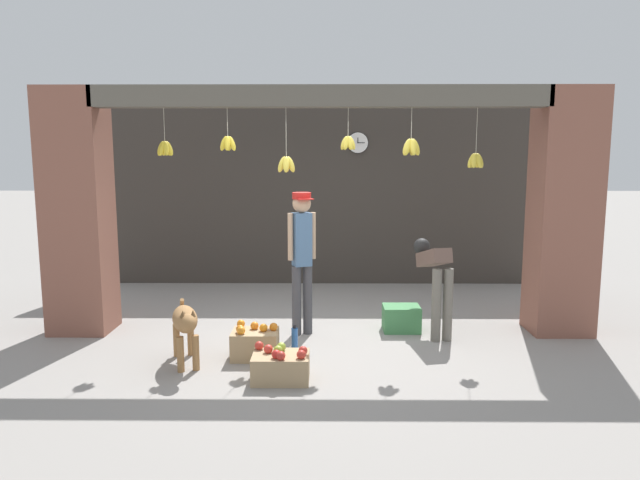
{
  "coord_description": "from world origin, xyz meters",
  "views": [
    {
      "loc": [
        0.06,
        -6.44,
        2.1
      ],
      "look_at": [
        0.0,
        0.44,
        1.1
      ],
      "focal_mm": 32.0,
      "sensor_mm": 36.0,
      "label": 1
    }
  ],
  "objects_px": {
    "shopkeeper": "(302,251)",
    "water_bottle": "(295,340)",
    "fruit_crate_apples": "(281,366)",
    "produce_box_green": "(401,318)",
    "wall_clock": "(358,143)",
    "dog": "(185,323)",
    "fruit_crate_oranges": "(255,343)",
    "worker_stooping": "(435,274)"
  },
  "relations": [
    {
      "from": "fruit_crate_apples",
      "to": "wall_clock",
      "type": "relative_size",
      "value": 1.54
    },
    {
      "from": "produce_box_green",
      "to": "fruit_crate_oranges",
      "type": "bearing_deg",
      "value": -150.04
    },
    {
      "from": "fruit_crate_oranges",
      "to": "produce_box_green",
      "type": "bearing_deg",
      "value": 29.96
    },
    {
      "from": "fruit_crate_oranges",
      "to": "water_bottle",
      "type": "distance_m",
      "value": 0.45
    },
    {
      "from": "worker_stooping",
      "to": "produce_box_green",
      "type": "bearing_deg",
      "value": 146.07
    },
    {
      "from": "shopkeeper",
      "to": "fruit_crate_oranges",
      "type": "relative_size",
      "value": 3.52
    },
    {
      "from": "dog",
      "to": "shopkeeper",
      "type": "bearing_deg",
      "value": 112.57
    },
    {
      "from": "dog",
      "to": "worker_stooping",
      "type": "relative_size",
      "value": 0.79
    },
    {
      "from": "worker_stooping",
      "to": "fruit_crate_apples",
      "type": "relative_size",
      "value": 2.05
    },
    {
      "from": "water_bottle",
      "to": "produce_box_green",
      "type": "bearing_deg",
      "value": 31.74
    },
    {
      "from": "dog",
      "to": "fruit_crate_oranges",
      "type": "relative_size",
      "value": 1.81
    },
    {
      "from": "shopkeeper",
      "to": "produce_box_green",
      "type": "xyz_separation_m",
      "value": [
        1.21,
        0.15,
        -0.85
      ]
    },
    {
      "from": "shopkeeper",
      "to": "water_bottle",
      "type": "height_order",
      "value": "shopkeeper"
    },
    {
      "from": "dog",
      "to": "fruit_crate_oranges",
      "type": "distance_m",
      "value": 0.76
    },
    {
      "from": "wall_clock",
      "to": "shopkeeper",
      "type": "bearing_deg",
      "value": -106.21
    },
    {
      "from": "worker_stooping",
      "to": "fruit_crate_apples",
      "type": "bearing_deg",
      "value": -151.57
    },
    {
      "from": "worker_stooping",
      "to": "water_bottle",
      "type": "relative_size",
      "value": 3.73
    },
    {
      "from": "shopkeeper",
      "to": "fruit_crate_oranges",
      "type": "bearing_deg",
      "value": 38.75
    },
    {
      "from": "fruit_crate_apples",
      "to": "wall_clock",
      "type": "distance_m",
      "value": 4.83
    },
    {
      "from": "worker_stooping",
      "to": "produce_box_green",
      "type": "height_order",
      "value": "worker_stooping"
    },
    {
      "from": "fruit_crate_apples",
      "to": "water_bottle",
      "type": "xyz_separation_m",
      "value": [
        0.09,
        0.8,
        -0.0
      ]
    },
    {
      "from": "shopkeeper",
      "to": "fruit_crate_apples",
      "type": "xyz_separation_m",
      "value": [
        -0.15,
        -1.44,
        -0.87
      ]
    },
    {
      "from": "fruit_crate_apples",
      "to": "produce_box_green",
      "type": "bearing_deg",
      "value": 49.47
    },
    {
      "from": "water_bottle",
      "to": "fruit_crate_apples",
      "type": "bearing_deg",
      "value": -96.36
    },
    {
      "from": "produce_box_green",
      "to": "water_bottle",
      "type": "relative_size",
      "value": 1.5
    },
    {
      "from": "produce_box_green",
      "to": "shopkeeper",
      "type": "bearing_deg",
      "value": -173.07
    },
    {
      "from": "produce_box_green",
      "to": "wall_clock",
      "type": "relative_size",
      "value": 1.27
    },
    {
      "from": "shopkeeper",
      "to": "wall_clock",
      "type": "relative_size",
      "value": 4.87
    },
    {
      "from": "shopkeeper",
      "to": "water_bottle",
      "type": "distance_m",
      "value": 1.08
    },
    {
      "from": "fruit_crate_oranges",
      "to": "wall_clock",
      "type": "relative_size",
      "value": 1.38
    },
    {
      "from": "fruit_crate_oranges",
      "to": "fruit_crate_apples",
      "type": "xyz_separation_m",
      "value": [
        0.32,
        -0.62,
        -0.02
      ]
    },
    {
      "from": "water_bottle",
      "to": "wall_clock",
      "type": "distance_m",
      "value": 4.14
    },
    {
      "from": "produce_box_green",
      "to": "wall_clock",
      "type": "xyz_separation_m",
      "value": [
        -0.4,
        2.62,
        2.18
      ]
    },
    {
      "from": "dog",
      "to": "shopkeeper",
      "type": "distance_m",
      "value": 1.64
    },
    {
      "from": "fruit_crate_apples",
      "to": "produce_box_green",
      "type": "height_order",
      "value": "fruit_crate_apples"
    },
    {
      "from": "produce_box_green",
      "to": "fruit_crate_apples",
      "type": "bearing_deg",
      "value": -130.53
    },
    {
      "from": "shopkeeper",
      "to": "produce_box_green",
      "type": "height_order",
      "value": "shopkeeper"
    },
    {
      "from": "dog",
      "to": "fruit_crate_oranges",
      "type": "xyz_separation_m",
      "value": [
        0.68,
        0.2,
        -0.28
      ]
    },
    {
      "from": "worker_stooping",
      "to": "fruit_crate_apples",
      "type": "distance_m",
      "value": 2.31
    },
    {
      "from": "dog",
      "to": "fruit_crate_apples",
      "type": "xyz_separation_m",
      "value": [
        1.0,
        -0.42,
        -0.29
      ]
    },
    {
      "from": "fruit_crate_apples",
      "to": "fruit_crate_oranges",
      "type": "bearing_deg",
      "value": 117.47
    },
    {
      "from": "shopkeeper",
      "to": "wall_clock",
      "type": "height_order",
      "value": "wall_clock"
    }
  ]
}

